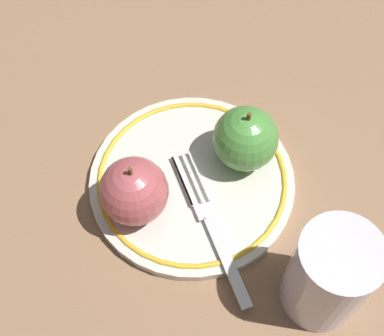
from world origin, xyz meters
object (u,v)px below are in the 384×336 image
plate (192,181)px  drinking_glass (329,276)px  fork (211,231)px  apple_second_whole (245,139)px  apple_red_whole (134,191)px

plate → drinking_glass: size_ratio=1.99×
fork → apple_second_whole: bearing=-42.7°
plate → apple_second_whole: size_ratio=2.85×
fork → apple_red_whole: bearing=49.8°
plate → fork: fork is taller
drinking_glass → fork: bearing=-147.4°
plate → drinking_glass: (0.17, 0.05, 0.05)m
apple_red_whole → fork: 0.09m
plate → apple_second_whole: 0.08m
fork → drinking_glass: size_ratio=1.64×
apple_second_whole → fork: size_ratio=0.43×
apple_red_whole → apple_second_whole: bearing=92.2°
apple_second_whole → drinking_glass: drinking_glass is taller
fork → plate: bearing=-3.7°
apple_red_whole → apple_second_whole: 0.13m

